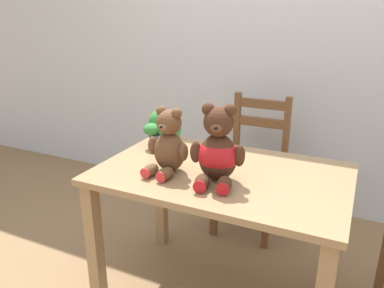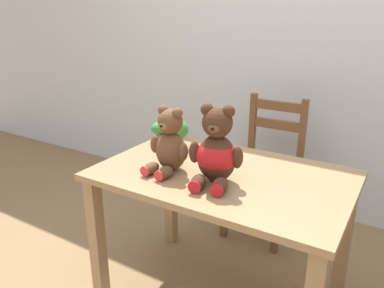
% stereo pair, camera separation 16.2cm
% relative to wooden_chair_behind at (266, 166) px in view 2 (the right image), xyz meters
% --- Properties ---
extents(wall_back, '(8.00, 0.04, 2.60)m').
position_rel_wooden_chair_behind_xyz_m(wall_back, '(0.07, 0.40, 0.85)').
color(wall_back, silver).
rests_on(wall_back, ground_plane).
extents(dining_table, '(1.12, 0.73, 0.71)m').
position_rel_wooden_chair_behind_xyz_m(dining_table, '(0.07, -0.79, 0.15)').
color(dining_table, '#9E7A51').
rests_on(dining_table, ground_plane).
extents(wooden_chair_behind, '(0.39, 0.45, 0.88)m').
position_rel_wooden_chair_behind_xyz_m(wooden_chair_behind, '(0.00, 0.00, 0.00)').
color(wooden_chair_behind, brown).
rests_on(wooden_chair_behind, ground_plane).
extents(teddy_bear_left, '(0.21, 0.21, 0.30)m').
position_rel_wooden_chair_behind_xyz_m(teddy_bear_left, '(-0.15, -0.89, 0.39)').
color(teddy_bear_left, brown).
rests_on(teddy_bear_left, dining_table).
extents(teddy_bear_right, '(0.24, 0.26, 0.34)m').
position_rel_wooden_chair_behind_xyz_m(teddy_bear_right, '(0.09, -0.89, 0.40)').
color(teddy_bear_right, '#472819').
rests_on(teddy_bear_right, dining_table).
extents(potted_plant, '(0.21, 0.20, 0.19)m').
position_rel_wooden_chair_behind_xyz_m(potted_plant, '(-0.34, -0.60, 0.36)').
color(potted_plant, '#4C5156').
rests_on(potted_plant, dining_table).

